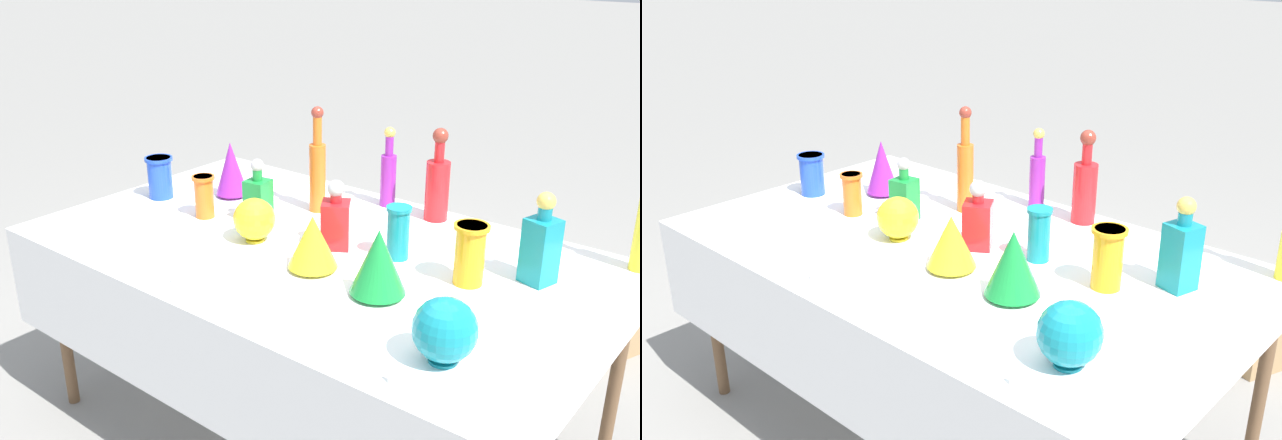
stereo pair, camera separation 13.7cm
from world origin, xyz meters
The scene contains 21 objects.
ground_plane centered at (0.00, 0.00, 0.00)m, with size 40.00×40.00×0.00m, color gray.
display_table centered at (0.00, -0.04, 0.70)m, with size 1.98×1.15×0.76m.
tall_bottle_0 centered at (-0.05, 0.48, 0.89)m, with size 0.06×0.06×0.31m.
tall_bottle_1 centered at (0.17, 0.47, 0.90)m, with size 0.09×0.09×0.35m.
tall_bottle_3 centered at (-0.23, 0.27, 0.93)m, with size 0.06×0.06×0.40m.
square_decanter_0 centered at (0.04, 0.04, 0.86)m, with size 0.13×0.13×0.24m.
square_decanter_1 centered at (-0.33, 0.05, 0.86)m, with size 0.09×0.09×0.24m.
square_decanter_2 centered at (0.68, 0.21, 0.88)m, with size 0.11×0.11×0.29m.
slender_vase_0 centered at (0.52, 0.07, 0.86)m, with size 0.11×0.11×0.19m.
slender_vase_1 centered at (0.25, 0.09, 0.86)m, with size 0.08×0.08×0.18m.
slender_vase_2 centered at (-0.81, -0.01, 0.85)m, with size 0.11×0.11×0.17m.
slender_vase_3 centered at (-0.51, -0.05, 0.85)m, with size 0.09×0.09×0.16m.
fluted_vase_0 centered at (-0.60, 0.18, 0.88)m, with size 0.13×0.13×0.22m.
fluted_vase_1 centered at (0.09, -0.15, 0.85)m, with size 0.16×0.16×0.18m.
fluted_vase_2 centered at (0.35, -0.16, 0.87)m, with size 0.17×0.17×0.21m.
round_bowl_0 centered at (-0.21, -0.10, 0.84)m, with size 0.15×0.15×0.15m.
round_bowl_1 centered at (0.67, -0.35, 0.85)m, with size 0.16×0.16×0.17m.
price_tag_left centered at (-0.15, -0.50, 0.78)m, with size 0.05×0.01×0.04m, color white.
price_tag_center centered at (0.64, -0.50, 0.78)m, with size 0.05×0.01×0.04m, color white.
cardboard_box_behind_left centered at (0.27, 1.26, 0.14)m, with size 0.54×0.44×0.35m.
cardboard_box_behind_right centered at (0.53, 1.28, 0.12)m, with size 0.54×0.47×0.33m.
Camera 1 is at (1.38, -1.72, 1.74)m, focal length 40.00 mm.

